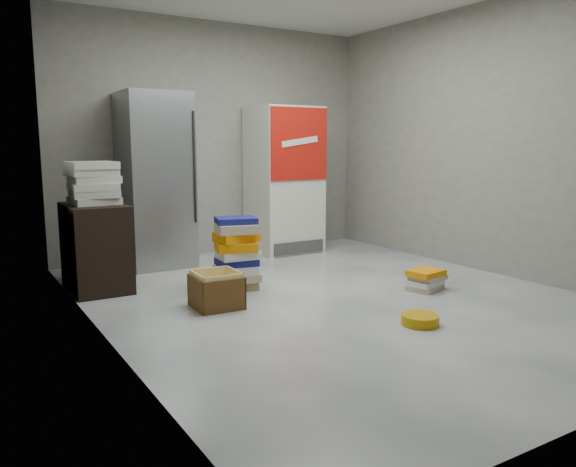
% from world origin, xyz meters
% --- Properties ---
extents(ground, '(5.00, 5.00, 0.00)m').
position_xyz_m(ground, '(0.00, 0.00, 0.00)').
color(ground, silver).
rests_on(ground, ground).
extents(room_shell, '(4.04, 5.04, 2.82)m').
position_xyz_m(room_shell, '(0.00, 0.00, 1.80)').
color(room_shell, gray).
rests_on(room_shell, ground).
extents(steel_fridge, '(0.70, 0.72, 1.90)m').
position_xyz_m(steel_fridge, '(-0.90, 2.13, 0.95)').
color(steel_fridge, '#A3A5AB').
rests_on(steel_fridge, ground).
extents(coke_cooler, '(0.80, 0.73, 1.80)m').
position_xyz_m(coke_cooler, '(0.75, 2.12, 0.90)').
color(coke_cooler, silver).
rests_on(coke_cooler, ground).
extents(wood_shelf, '(0.50, 0.80, 0.80)m').
position_xyz_m(wood_shelf, '(-1.73, 1.40, 0.40)').
color(wood_shelf, black).
rests_on(wood_shelf, ground).
extents(supply_box_stack, '(0.44, 0.44, 0.39)m').
position_xyz_m(supply_box_stack, '(-1.72, 1.40, 0.99)').
color(supply_box_stack, silver).
rests_on(supply_box_stack, wood_shelf).
extents(phonebook_stack_main, '(0.44, 0.40, 0.68)m').
position_xyz_m(phonebook_stack_main, '(-0.61, 0.71, 0.34)').
color(phonebook_stack_main, olive).
rests_on(phonebook_stack_main, ground).
extents(phonebook_stack_side, '(0.39, 0.33, 0.19)m').
position_xyz_m(phonebook_stack_side, '(0.87, -0.24, 0.10)').
color(phonebook_stack_side, tan).
rests_on(phonebook_stack_side, ground).
extents(cardboard_box, '(0.40, 0.40, 0.31)m').
position_xyz_m(cardboard_box, '(-1.02, 0.26, 0.13)').
color(cardboard_box, yellow).
rests_on(cardboard_box, ground).
extents(bucket_lid, '(0.36, 0.36, 0.08)m').
position_xyz_m(bucket_lid, '(0.10, -0.95, 0.04)').
color(bucket_lid, '#C78F07').
rests_on(bucket_lid, ground).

